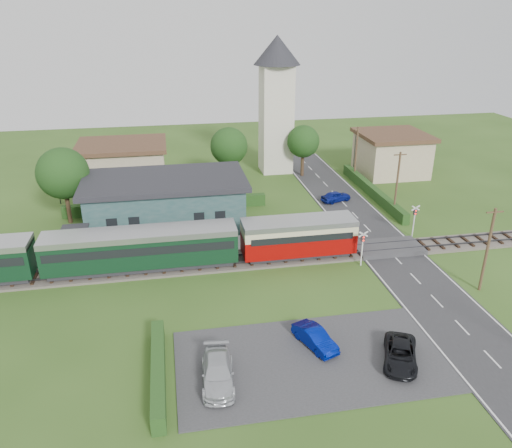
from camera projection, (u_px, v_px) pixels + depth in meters
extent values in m
plane|color=#2D4C19|center=(288.00, 269.00, 42.86)|extent=(120.00, 120.00, 0.00)
cube|color=#4C443D|center=(283.00, 258.00, 44.62)|extent=(76.00, 3.20, 0.20)
cube|color=#3F3F47|center=(285.00, 258.00, 43.84)|extent=(76.00, 0.08, 0.15)
cube|color=#3F3F47|center=(281.00, 251.00, 45.14)|extent=(76.00, 0.08, 0.15)
cube|color=#28282B|center=(397.00, 260.00, 44.49)|extent=(6.00, 70.00, 0.05)
cube|color=#333335|center=(310.00, 360.00, 31.77)|extent=(17.00, 9.00, 0.08)
cube|color=#333335|center=(388.00, 248.00, 46.22)|extent=(6.20, 3.40, 0.45)
cube|color=gray|center=(169.00, 250.00, 45.81)|extent=(30.00, 3.00, 0.45)
cube|color=beige|center=(76.00, 243.00, 43.92)|extent=(2.00, 2.00, 2.40)
cube|color=#232328|center=(74.00, 230.00, 43.41)|extent=(2.30, 2.30, 0.15)
cube|color=#204644|center=(166.00, 205.00, 50.17)|extent=(15.00, 8.00, 4.80)
cube|color=#232328|center=(164.00, 180.00, 49.11)|extent=(16.00, 9.00, 0.50)
cube|color=#232328|center=(168.00, 233.00, 47.14)|extent=(1.20, 0.12, 2.20)
cube|color=black|center=(112.00, 224.00, 45.79)|extent=(1.00, 0.12, 1.20)
cube|color=black|center=(134.00, 223.00, 46.12)|extent=(1.00, 0.12, 1.20)
cube|color=black|center=(199.00, 218.00, 47.11)|extent=(1.00, 0.12, 1.20)
cube|color=black|center=(220.00, 217.00, 47.44)|extent=(1.00, 0.12, 1.20)
cube|color=#232328|center=(298.00, 252.00, 44.65)|extent=(9.00, 2.20, 0.50)
cube|color=#8A0504|center=(298.00, 242.00, 44.25)|extent=(10.00, 2.80, 1.80)
cube|color=beige|center=(299.00, 229.00, 43.75)|extent=(10.00, 2.82, 0.90)
cube|color=black|center=(299.00, 233.00, 43.89)|extent=(9.00, 2.88, 0.60)
cube|color=#9EA0A2|center=(299.00, 222.00, 43.49)|extent=(10.00, 2.90, 0.45)
cube|color=#232328|center=(143.00, 265.00, 42.41)|extent=(15.20, 2.20, 0.50)
cube|color=black|center=(141.00, 249.00, 41.81)|extent=(16.00, 2.80, 2.60)
cube|color=black|center=(141.00, 245.00, 41.65)|extent=(15.40, 2.86, 0.70)
cube|color=#9EA0A2|center=(140.00, 234.00, 41.25)|extent=(16.00, 2.90, 0.50)
cube|color=beige|center=(276.00, 120.00, 66.14)|extent=(4.00, 4.00, 14.00)
cone|color=#232328|center=(277.00, 50.00, 62.63)|extent=(6.00, 6.00, 3.60)
cube|color=tan|center=(124.00, 167.00, 61.94)|extent=(10.00, 8.00, 5.00)
cube|color=#472D1E|center=(121.00, 145.00, 60.84)|extent=(10.80, 8.80, 0.50)
cube|color=tan|center=(391.00, 155.00, 66.80)|extent=(8.00, 8.00, 5.00)
cube|color=#472D1E|center=(393.00, 135.00, 65.70)|extent=(8.80, 8.80, 0.50)
cube|color=#193814|center=(158.00, 371.00, 29.98)|extent=(0.80, 9.00, 1.20)
cube|color=#193814|center=(372.00, 191.00, 59.39)|extent=(0.80, 18.00, 1.20)
cube|color=#193814|center=(167.00, 205.00, 54.93)|extent=(22.00, 0.80, 1.30)
cylinder|color=#332316|center=(68.00, 204.00, 51.37)|extent=(0.44, 0.44, 4.12)
sphere|color=#143311|center=(63.00, 173.00, 50.03)|extent=(5.20, 5.20, 5.20)
cylinder|color=#332316|center=(230.00, 170.00, 62.50)|extent=(0.44, 0.44, 3.85)
sphere|color=#143311|center=(229.00, 146.00, 61.26)|extent=(4.60, 4.60, 4.60)
cylinder|color=#332316|center=(302.00, 163.00, 66.01)|extent=(0.44, 0.44, 3.58)
sphere|color=#143311|center=(303.00, 141.00, 64.86)|extent=(4.20, 4.20, 4.20)
cylinder|color=#473321|center=(487.00, 251.00, 38.39)|extent=(0.22, 0.22, 7.00)
cube|color=#473321|center=(495.00, 212.00, 37.11)|extent=(1.40, 0.10, 0.10)
cylinder|color=#473321|center=(397.00, 184.00, 52.82)|extent=(0.22, 0.22, 7.00)
cube|color=#473321|center=(400.00, 155.00, 51.54)|extent=(1.40, 0.10, 0.10)
cylinder|color=#473321|center=(356.00, 154.00, 63.64)|extent=(0.22, 0.22, 7.00)
cube|color=#473321|center=(358.00, 129.00, 62.36)|extent=(1.40, 0.10, 0.10)
cylinder|color=silver|center=(362.00, 250.00, 42.95)|extent=(0.12, 0.12, 3.00)
cube|color=#232328|center=(363.00, 238.00, 42.51)|extent=(0.35, 0.18, 0.55)
sphere|color=#FF190C|center=(364.00, 237.00, 42.34)|extent=(0.14, 0.14, 0.14)
sphere|color=#FF190C|center=(363.00, 241.00, 42.46)|extent=(0.14, 0.14, 0.14)
cube|color=silver|center=(363.00, 234.00, 42.35)|extent=(0.84, 0.05, 0.55)
cube|color=silver|center=(363.00, 234.00, 42.35)|extent=(0.84, 0.05, 0.55)
cylinder|color=silver|center=(414.00, 222.00, 48.47)|extent=(0.12, 0.12, 3.00)
cube|color=#232328|center=(415.00, 212.00, 48.03)|extent=(0.35, 0.18, 0.55)
sphere|color=#FF190C|center=(416.00, 211.00, 47.86)|extent=(0.14, 0.14, 0.14)
sphere|color=#FF190C|center=(416.00, 214.00, 47.98)|extent=(0.14, 0.14, 0.14)
cube|color=silver|center=(416.00, 208.00, 47.87)|extent=(0.84, 0.05, 0.55)
cube|color=silver|center=(416.00, 208.00, 47.87)|extent=(0.84, 0.05, 0.55)
cylinder|color=#3F3F47|center=(57.00, 183.00, 56.27)|extent=(0.14, 0.14, 5.00)
sphere|color=orange|center=(54.00, 161.00, 55.28)|extent=(0.30, 0.30, 0.30)
cylinder|color=#3F3F47|center=(355.00, 151.00, 68.85)|extent=(0.14, 0.14, 5.00)
sphere|color=orange|center=(356.00, 133.00, 67.85)|extent=(0.30, 0.30, 0.30)
imported|color=navy|center=(336.00, 196.00, 57.56)|extent=(3.85, 2.50, 1.22)
imported|color=#000F74|center=(315.00, 338.00, 32.87)|extent=(2.55, 3.92, 1.22)
imported|color=#BBBDC3|center=(218.00, 372.00, 29.65)|extent=(2.22, 4.77, 1.35)
imported|color=black|center=(400.00, 354.00, 31.33)|extent=(3.57, 4.72, 1.19)
imported|color=gray|center=(256.00, 234.00, 46.48)|extent=(0.63, 0.43, 1.67)
imported|color=gray|center=(101.00, 244.00, 44.52)|extent=(0.68, 0.85, 1.67)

